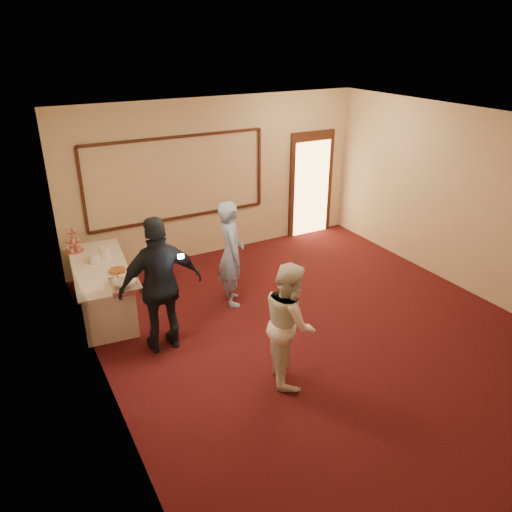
{
  "coord_description": "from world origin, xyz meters",
  "views": [
    {
      "loc": [
        -3.8,
        -5.0,
        4.07
      ],
      "look_at": [
        -0.71,
        0.65,
        1.15
      ],
      "focal_mm": 35.0,
      "sensor_mm": 36.0,
      "label": 1
    }
  ],
  "objects_px": {
    "pavlova_tray": "(125,282)",
    "tart": "(118,271)",
    "cupcake_stand": "(73,242)",
    "guest": "(161,285)",
    "plate_stack_b": "(105,252)",
    "plate_stack_a": "(95,259)",
    "buffet_table": "(103,288)",
    "man": "(231,254)",
    "woman": "(290,323)"
  },
  "relations": [
    {
      "from": "plate_stack_a",
      "to": "man",
      "type": "height_order",
      "value": "man"
    },
    {
      "from": "pavlova_tray",
      "to": "tart",
      "type": "distance_m",
      "value": 0.54
    },
    {
      "from": "pavlova_tray",
      "to": "plate_stack_b",
      "type": "relative_size",
      "value": 3.1
    },
    {
      "from": "tart",
      "to": "woman",
      "type": "distance_m",
      "value": 2.87
    },
    {
      "from": "cupcake_stand",
      "to": "plate_stack_b",
      "type": "distance_m",
      "value": 0.62
    },
    {
      "from": "cupcake_stand",
      "to": "tart",
      "type": "bearing_deg",
      "value": -70.09
    },
    {
      "from": "buffet_table",
      "to": "man",
      "type": "height_order",
      "value": "man"
    },
    {
      "from": "man",
      "to": "woman",
      "type": "distance_m",
      "value": 2.09
    },
    {
      "from": "cupcake_stand",
      "to": "plate_stack_a",
      "type": "bearing_deg",
      "value": -73.13
    },
    {
      "from": "plate_stack_a",
      "to": "guest",
      "type": "relative_size",
      "value": 0.09
    },
    {
      "from": "cupcake_stand",
      "to": "plate_stack_a",
      "type": "height_order",
      "value": "cupcake_stand"
    },
    {
      "from": "cupcake_stand",
      "to": "guest",
      "type": "xyz_separation_m",
      "value": [
        0.74,
        -2.22,
        0.04
      ]
    },
    {
      "from": "buffet_table",
      "to": "plate_stack_b",
      "type": "xyz_separation_m",
      "value": [
        0.17,
        0.31,
        0.46
      ]
    },
    {
      "from": "plate_stack_a",
      "to": "plate_stack_b",
      "type": "bearing_deg",
      "value": 40.25
    },
    {
      "from": "pavlova_tray",
      "to": "guest",
      "type": "xyz_separation_m",
      "value": [
        0.36,
        -0.54,
        0.11
      ]
    },
    {
      "from": "guest",
      "to": "plate_stack_a",
      "type": "bearing_deg",
      "value": -69.39
    },
    {
      "from": "pavlova_tray",
      "to": "plate_stack_a",
      "type": "bearing_deg",
      "value": 100.4
    },
    {
      "from": "tart",
      "to": "pavlova_tray",
      "type": "bearing_deg",
      "value": -93.17
    },
    {
      "from": "plate_stack_b",
      "to": "man",
      "type": "distance_m",
      "value": 2.01
    },
    {
      "from": "buffet_table",
      "to": "man",
      "type": "xyz_separation_m",
      "value": [
        1.89,
        -0.73,
        0.48
      ]
    },
    {
      "from": "pavlova_tray",
      "to": "cupcake_stand",
      "type": "height_order",
      "value": "cupcake_stand"
    },
    {
      "from": "buffet_table",
      "to": "guest",
      "type": "relative_size",
      "value": 1.12
    },
    {
      "from": "plate_stack_b",
      "to": "woman",
      "type": "height_order",
      "value": "woman"
    },
    {
      "from": "guest",
      "to": "woman",
      "type": "bearing_deg",
      "value": 131.54
    },
    {
      "from": "cupcake_stand",
      "to": "woman",
      "type": "height_order",
      "value": "woman"
    },
    {
      "from": "guest",
      "to": "tart",
      "type": "bearing_deg",
      "value": -71.61
    },
    {
      "from": "pavlova_tray",
      "to": "cupcake_stand",
      "type": "relative_size",
      "value": 1.36
    },
    {
      "from": "pavlova_tray",
      "to": "woman",
      "type": "relative_size",
      "value": 0.37
    },
    {
      "from": "cupcake_stand",
      "to": "plate_stack_b",
      "type": "bearing_deg",
      "value": -50.51
    },
    {
      "from": "plate_stack_b",
      "to": "tart",
      "type": "relative_size",
      "value": 0.69
    },
    {
      "from": "pavlova_tray",
      "to": "woman",
      "type": "distance_m",
      "value": 2.45
    },
    {
      "from": "plate_stack_b",
      "to": "tart",
      "type": "bearing_deg",
      "value": -88.17
    },
    {
      "from": "pavlova_tray",
      "to": "man",
      "type": "distance_m",
      "value": 1.74
    },
    {
      "from": "plate_stack_a",
      "to": "woman",
      "type": "relative_size",
      "value": 0.11
    },
    {
      "from": "buffet_table",
      "to": "woman",
      "type": "bearing_deg",
      "value": -59.27
    },
    {
      "from": "woman",
      "to": "guest",
      "type": "xyz_separation_m",
      "value": [
        -1.16,
        1.38,
        0.17
      ]
    },
    {
      "from": "plate_stack_b",
      "to": "woman",
      "type": "relative_size",
      "value": 0.12
    },
    {
      "from": "buffet_table",
      "to": "plate_stack_a",
      "type": "xyz_separation_m",
      "value": [
        -0.03,
        0.14,
        0.46
      ]
    },
    {
      "from": "plate_stack_b",
      "to": "guest",
      "type": "xyz_separation_m",
      "value": [
        0.35,
        -1.74,
        0.12
      ]
    },
    {
      "from": "plate_stack_a",
      "to": "man",
      "type": "relative_size",
      "value": 0.11
    },
    {
      "from": "pavlova_tray",
      "to": "tart",
      "type": "height_order",
      "value": "pavlova_tray"
    },
    {
      "from": "cupcake_stand",
      "to": "tart",
      "type": "distance_m",
      "value": 1.22
    },
    {
      "from": "woman",
      "to": "cupcake_stand",
      "type": "bearing_deg",
      "value": 47.66
    },
    {
      "from": "plate_stack_b",
      "to": "man",
      "type": "bearing_deg",
      "value": -31.14
    },
    {
      "from": "pavlova_tray",
      "to": "plate_stack_a",
      "type": "height_order",
      "value": "pavlova_tray"
    },
    {
      "from": "pavlova_tray",
      "to": "woman",
      "type": "height_order",
      "value": "woman"
    },
    {
      "from": "woman",
      "to": "man",
      "type": "bearing_deg",
      "value": 13.9
    },
    {
      "from": "tart",
      "to": "plate_stack_b",
      "type": "bearing_deg",
      "value": 91.83
    },
    {
      "from": "man",
      "to": "guest",
      "type": "height_order",
      "value": "guest"
    },
    {
      "from": "buffet_table",
      "to": "guest",
      "type": "xyz_separation_m",
      "value": [
        0.51,
        -1.43,
        0.58
      ]
    }
  ]
}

